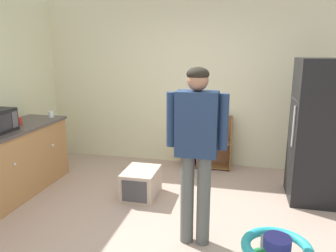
{
  "coord_description": "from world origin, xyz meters",
  "views": [
    {
      "loc": [
        0.69,
        -2.89,
        1.86
      ],
      "look_at": [
        -0.12,
        0.61,
        1.02
      ],
      "focal_mm": 34.42,
      "sensor_mm": 36.0,
      "label": 1
    }
  ],
  "objects": [
    {
      "name": "white_cup",
      "position": [
        -2.05,
        1.26,
        0.95
      ],
      "size": [
        0.08,
        0.08,
        0.09
      ],
      "primitive_type": "cylinder",
      "color": "white",
      "rests_on": "kitchen_counter"
    },
    {
      "name": "standing_person",
      "position": [
        0.3,
        -0.03,
        1.04
      ],
      "size": [
        0.57,
        0.22,
        1.72
      ],
      "color": "#535858",
      "rests_on": "ground"
    },
    {
      "name": "bookshelf",
      "position": [
        0.11,
        2.14,
        0.37
      ],
      "size": [
        0.8,
        0.28,
        0.85
      ],
      "color": "brown",
      "rests_on": "ground"
    },
    {
      "name": "red_cup",
      "position": [
        -2.2,
        0.76,
        0.95
      ],
      "size": [
        0.08,
        0.08,
        0.09
      ],
      "primitive_type": "cylinder",
      "color": "red",
      "rests_on": "kitchen_counter"
    },
    {
      "name": "ground_plane",
      "position": [
        0.0,
        0.0,
        0.0
      ],
      "size": [
        12.0,
        12.0,
        0.0
      ],
      "primitive_type": "plane",
      "color": "tan",
      "rests_on": "ground"
    },
    {
      "name": "refrigerator",
      "position": [
        1.67,
        1.28,
        0.89
      ],
      "size": [
        0.73,
        0.68,
        1.78
      ],
      "color": "black",
      "rests_on": "ground"
    },
    {
      "name": "back_wall",
      "position": [
        0.0,
        2.33,
        1.35
      ],
      "size": [
        5.2,
        0.06,
        2.7
      ],
      "primitive_type": "cube",
      "color": "beige",
      "rests_on": "ground"
    },
    {
      "name": "pet_carrier",
      "position": [
        -0.54,
        0.85,
        0.18
      ],
      "size": [
        0.42,
        0.55,
        0.36
      ],
      "color": "beige",
      "rests_on": "ground"
    }
  ]
}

